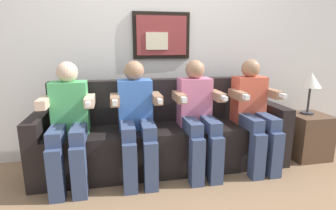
# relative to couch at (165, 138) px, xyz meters

# --- Properties ---
(ground_plane) EXTENTS (6.42, 6.42, 0.00)m
(ground_plane) POSITION_rel_couch_xyz_m (0.00, -0.33, -0.31)
(ground_plane) COLOR #8C6B4C
(back_wall_assembly) EXTENTS (4.94, 0.10, 2.60)m
(back_wall_assembly) POSITION_rel_couch_xyz_m (0.00, 0.44, 0.99)
(back_wall_assembly) COLOR silver
(back_wall_assembly) RESTS_ON ground_plane
(couch) EXTENTS (2.54, 0.58, 0.90)m
(couch) POSITION_rel_couch_xyz_m (0.00, 0.00, 0.00)
(couch) COLOR black
(couch) RESTS_ON ground_plane
(person_leftmost) EXTENTS (0.46, 0.56, 1.11)m
(person_leftmost) POSITION_rel_couch_xyz_m (-0.90, -0.17, 0.29)
(person_leftmost) COLOR #4CB266
(person_leftmost) RESTS_ON ground_plane
(person_left_center) EXTENTS (0.46, 0.56, 1.11)m
(person_left_center) POSITION_rel_couch_xyz_m (-0.30, -0.17, 0.29)
(person_left_center) COLOR #3F72CC
(person_left_center) RESTS_ON ground_plane
(person_right_center) EXTENTS (0.46, 0.56, 1.11)m
(person_right_center) POSITION_rel_couch_xyz_m (0.30, -0.17, 0.29)
(person_right_center) COLOR pink
(person_right_center) RESTS_ON ground_plane
(person_rightmost) EXTENTS (0.46, 0.56, 1.11)m
(person_rightmost) POSITION_rel_couch_xyz_m (0.90, -0.17, 0.29)
(person_rightmost) COLOR #D8593F
(person_rightmost) RESTS_ON ground_plane
(side_table_right) EXTENTS (0.40, 0.40, 0.50)m
(side_table_right) POSITION_rel_couch_xyz_m (1.62, -0.11, -0.06)
(side_table_right) COLOR brown
(side_table_right) RESTS_ON ground_plane
(table_lamp) EXTENTS (0.22, 0.22, 0.46)m
(table_lamp) POSITION_rel_couch_xyz_m (1.61, -0.07, 0.55)
(table_lamp) COLOR #333338
(table_lamp) RESTS_ON side_table_right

